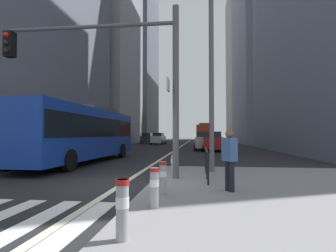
% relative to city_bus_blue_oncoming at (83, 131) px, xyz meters
% --- Properties ---
extents(ground_plane, '(160.00, 160.00, 0.00)m').
position_rel_city_bus_blue_oncoming_xyz_m(ground_plane, '(4.25, 13.70, -1.84)').
color(ground_plane, black).
extents(median_island, '(9.00, 10.00, 0.15)m').
position_rel_city_bus_blue_oncoming_xyz_m(median_island, '(9.75, -7.30, -1.76)').
color(median_island, gray).
rests_on(median_island, ground).
extents(crosswalk_stripes, '(6.75, 3.20, 0.01)m').
position_rel_city_bus_blue_oncoming_xyz_m(crosswalk_stripes, '(3.25, -10.30, -1.83)').
color(crosswalk_stripes, silver).
rests_on(crosswalk_stripes, ground).
extents(lane_centre_line, '(0.20, 80.00, 0.01)m').
position_rel_city_bus_blue_oncoming_xyz_m(lane_centre_line, '(4.25, 23.70, -1.83)').
color(lane_centre_line, beige).
rests_on(lane_centre_line, ground).
extents(office_tower_left_mid, '(13.36, 16.32, 52.45)m').
position_rel_city_bus_blue_oncoming_xyz_m(office_tower_left_mid, '(-11.75, 32.32, 24.39)').
color(office_tower_left_mid, '#9E9EA3').
rests_on(office_tower_left_mid, ground).
extents(office_tower_left_far, '(13.44, 18.10, 53.38)m').
position_rel_city_bus_blue_oncoming_xyz_m(office_tower_left_far, '(-11.75, 54.12, 24.85)').
color(office_tower_left_far, slate).
rests_on(office_tower_left_far, ground).
extents(office_tower_right_mid, '(13.96, 18.21, 52.70)m').
position_rel_city_bus_blue_oncoming_xyz_m(office_tower_right_mid, '(21.25, 37.58, 24.51)').
color(office_tower_right_mid, slate).
rests_on(office_tower_right_mid, ground).
extents(office_tower_right_far, '(10.67, 25.37, 45.43)m').
position_rel_city_bus_blue_oncoming_xyz_m(office_tower_right_far, '(21.25, 64.80, 20.88)').
color(office_tower_right_far, gray).
rests_on(office_tower_right_far, ground).
extents(city_bus_blue_oncoming, '(2.94, 11.59, 3.40)m').
position_rel_city_bus_blue_oncoming_xyz_m(city_bus_blue_oncoming, '(0.00, 0.00, 0.00)').
color(city_bus_blue_oncoming, '#14389E').
rests_on(city_bus_blue_oncoming, ground).
extents(sedan_white_oncoming, '(2.18, 4.37, 1.94)m').
position_rel_city_bus_blue_oncoming_xyz_m(sedan_white_oncoming, '(-2.60, -2.47, -0.85)').
color(sedan_white_oncoming, silver).
rests_on(sedan_white_oncoming, ground).
extents(city_bus_red_receding, '(2.81, 10.98, 3.40)m').
position_rel_city_bus_blue_oncoming_xyz_m(city_bus_red_receding, '(7.73, 28.97, -0.00)').
color(city_bus_red_receding, red).
rests_on(city_bus_red_receding, ground).
extents(car_oncoming_mid, '(2.19, 4.56, 1.94)m').
position_rel_city_bus_blue_oncoming_xyz_m(car_oncoming_mid, '(0.01, 29.43, -0.85)').
color(car_oncoming_mid, silver).
rests_on(car_oncoming_mid, ground).
extents(car_receding_near, '(2.10, 4.58, 1.94)m').
position_rel_city_bus_blue_oncoming_xyz_m(car_receding_near, '(7.33, 13.54, -0.85)').
color(car_receding_near, '#B2A899').
rests_on(car_receding_near, ground).
extents(car_receding_far, '(2.18, 4.12, 1.94)m').
position_rel_city_bus_blue_oncoming_xyz_m(car_receding_far, '(8.16, 11.92, -0.85)').
color(car_receding_far, maroon).
rests_on(car_receding_far, ground).
extents(car_oncoming_far, '(2.19, 4.08, 1.94)m').
position_rel_city_bus_blue_oncoming_xyz_m(car_oncoming_far, '(-2.59, 32.79, -0.85)').
color(car_oncoming_far, '#232838').
rests_on(car_oncoming_far, ground).
extents(traffic_signal_gantry, '(6.53, 0.65, 6.00)m').
position_rel_city_bus_blue_oncoming_xyz_m(traffic_signal_gantry, '(3.80, -5.85, 2.29)').
color(traffic_signal_gantry, '#515156').
rests_on(traffic_signal_gantry, median_island).
extents(street_lamp_post, '(5.50, 0.32, 8.00)m').
position_rel_city_bus_blue_oncoming_xyz_m(street_lamp_post, '(7.30, -3.97, 3.45)').
color(street_lamp_post, '#56565B').
rests_on(street_lamp_post, median_island).
extents(bollard_front, '(0.20, 0.20, 0.86)m').
position_rel_city_bus_blue_oncoming_xyz_m(bollard_front, '(5.70, -11.30, -1.21)').
color(bollard_front, '#99999E').
rests_on(bollard_front, median_island).
extents(bollard_left, '(0.20, 0.20, 0.82)m').
position_rel_city_bus_blue_oncoming_xyz_m(bollard_left, '(5.87, -9.59, -1.23)').
color(bollard_left, '#99999E').
rests_on(bollard_left, median_island).
extents(bollard_right, '(0.20, 0.20, 0.81)m').
position_rel_city_bus_blue_oncoming_xyz_m(bollard_right, '(5.87, -8.29, -1.23)').
color(bollard_right, '#99999E').
rests_on(bollard_right, median_island).
extents(bollard_back, '(0.20, 0.20, 0.79)m').
position_rel_city_bus_blue_oncoming_xyz_m(bollard_back, '(5.79, -4.76, -1.24)').
color(bollard_back, '#99999E').
rests_on(bollard_back, median_island).
extents(pedestrian_railing, '(0.06, 3.25, 0.98)m').
position_rel_city_bus_blue_oncoming_xyz_m(pedestrian_railing, '(7.05, -5.35, -0.99)').
color(pedestrian_railing, black).
rests_on(pedestrian_railing, median_island).
extents(pedestrian_walking, '(0.40, 0.45, 1.63)m').
position_rel_city_bus_blue_oncoming_xyz_m(pedestrian_walking, '(7.59, -7.76, -0.79)').
color(pedestrian_walking, black).
rests_on(pedestrian_walking, median_island).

